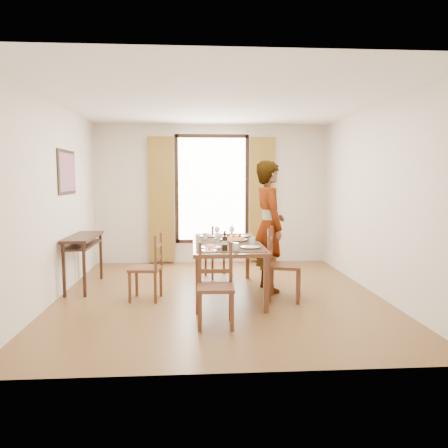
{
  "coord_description": "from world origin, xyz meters",
  "views": [
    {
      "loc": [
        -0.35,
        -6.07,
        1.66
      ],
      "look_at": [
        0.08,
        0.22,
        1.0
      ],
      "focal_mm": 35.0,
      "sensor_mm": 36.0,
      "label": 1
    }
  ],
  "objects": [
    {
      "name": "plate_ne",
      "position": [
        0.38,
        0.6,
        0.78
      ],
      "size": [
        0.27,
        0.27,
        0.05
      ],
      "primitive_type": null,
      "color": "silver",
      "rests_on": "dining_table"
    },
    {
      "name": "plate_sw",
      "position": [
        -0.14,
        -0.47,
        0.78
      ],
      "size": [
        0.27,
        0.27,
        0.05
      ],
      "primitive_type": null,
      "color": "silver",
      "rests_on": "dining_table"
    },
    {
      "name": "chair_south",
      "position": [
        -0.11,
        -1.26,
        0.43
      ],
      "size": [
        0.43,
        0.43,
        0.93
      ],
      "rotation": [
        0.0,
        0.0,
        -0.03
      ],
      "color": "brown",
      "rests_on": "ground"
    },
    {
      "name": "plate_nw",
      "position": [
        -0.14,
        0.65,
        0.78
      ],
      "size": [
        0.27,
        0.27,
        0.05
      ],
      "primitive_type": null,
      "color": "silver",
      "rests_on": "dining_table"
    },
    {
      "name": "plate_se",
      "position": [
        0.38,
        -0.48,
        0.78
      ],
      "size": [
        0.27,
        0.27,
        0.05
      ],
      "primitive_type": null,
      "color": "silver",
      "rests_on": "dining_table"
    },
    {
      "name": "wine_glass_a",
      "position": [
        -0.03,
        -0.24,
        0.85
      ],
      "size": [
        0.08,
        0.08,
        0.18
      ],
      "primitive_type": null,
      "color": "white",
      "rests_on": "dining_table"
    },
    {
      "name": "chair_east",
      "position": [
        0.84,
        -0.27,
        0.46
      ],
      "size": [
        0.54,
        0.54,
        1.0
      ],
      "rotation": [
        0.0,
        0.0,
        1.3
      ],
      "color": "brown",
      "rests_on": "ground"
    },
    {
      "name": "wine_glass_b",
      "position": [
        0.22,
        0.49,
        0.85
      ],
      "size": [
        0.08,
        0.08,
        0.18
      ],
      "primitive_type": null,
      "color": "white",
      "rests_on": "dining_table"
    },
    {
      "name": "ground",
      "position": [
        0.0,
        0.0,
        0.0
      ],
      "size": [
        5.0,
        5.0,
        0.0
      ],
      "primitive_type": "plane",
      "color": "#493217",
      "rests_on": "ground"
    },
    {
      "name": "room_shell",
      "position": [
        -0.0,
        0.13,
        1.54
      ],
      "size": [
        4.6,
        5.1,
        2.74
      ],
      "color": "beige",
      "rests_on": "ground"
    },
    {
      "name": "tumbler_c",
      "position": [
        0.17,
        -0.67,
        0.81
      ],
      "size": [
        0.07,
        0.07,
        0.1
      ],
      "primitive_type": "cylinder",
      "color": "silver",
      "rests_on": "dining_table"
    },
    {
      "name": "tumbler_a",
      "position": [
        0.45,
        -0.19,
        0.81
      ],
      "size": [
        0.07,
        0.07,
        0.1
      ],
      "primitive_type": "cylinder",
      "color": "silver",
      "rests_on": "dining_table"
    },
    {
      "name": "caprese_plate",
      "position": [
        -0.16,
        -0.7,
        0.78
      ],
      "size": [
        0.2,
        0.2,
        0.04
      ],
      "primitive_type": null,
      "color": "silver",
      "rests_on": "dining_table"
    },
    {
      "name": "dining_table",
      "position": [
        0.11,
        0.09,
        0.69
      ],
      "size": [
        0.96,
        2.0,
        0.76
      ],
      "color": "brown",
      "rests_on": "ground"
    },
    {
      "name": "wine_glass_c",
      "position": [
        -0.01,
        0.46,
        0.85
      ],
      "size": [
        0.08,
        0.08,
        0.18
      ],
      "primitive_type": null,
      "color": "white",
      "rests_on": "dining_table"
    },
    {
      "name": "pasta_platter",
      "position": [
        0.23,
        0.19,
        0.81
      ],
      "size": [
        0.4,
        0.4,
        0.1
      ],
      "primitive_type": null,
      "color": "red",
      "rests_on": "dining_table"
    },
    {
      "name": "chair_north",
      "position": [
        0.06,
        1.15,
        0.41
      ],
      "size": [
        0.49,
        0.49,
        0.89
      ],
      "rotation": [
        0.0,
        0.0,
        3.45
      ],
      "color": "brown",
      "rests_on": "ground"
    },
    {
      "name": "console_table",
      "position": [
        -2.03,
        0.6,
        0.68
      ],
      "size": [
        0.38,
        1.2,
        0.8
      ],
      "color": "black",
      "rests_on": "ground"
    },
    {
      "name": "man",
      "position": [
        0.75,
        0.25,
        0.96
      ],
      "size": [
        0.82,
        0.64,
        1.92
      ],
      "primitive_type": "imported",
      "rotation": [
        0.0,
        0.0,
        1.7
      ],
      "color": "#9B9EA3",
      "rests_on": "ground"
    },
    {
      "name": "tumbler_b",
      "position": [
        -0.19,
        0.39,
        0.81
      ],
      "size": [
        0.07,
        0.07,
        0.1
      ],
      "primitive_type": "cylinder",
      "color": "silver",
      "rests_on": "dining_table"
    },
    {
      "name": "wine_bottle",
      "position": [
        0.03,
        -0.64,
        0.88
      ],
      "size": [
        0.07,
        0.07,
        0.25
      ],
      "primitive_type": null,
      "color": "black",
      "rests_on": "dining_table"
    },
    {
      "name": "chair_west",
      "position": [
        -0.99,
        -0.15,
        0.42
      ],
      "size": [
        0.45,
        0.45,
        0.91
      ],
      "rotation": [
        0.0,
        0.0,
        -1.71
      ],
      "color": "brown",
      "rests_on": "ground"
    }
  ]
}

